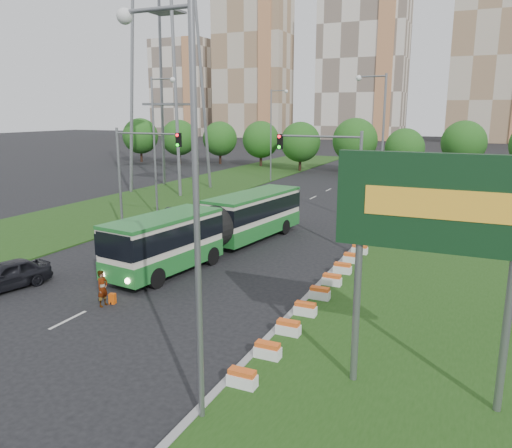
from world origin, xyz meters
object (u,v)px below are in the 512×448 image
at_px(traffic_mast_left, 136,164).
at_px(car_left_near, 6,275).
at_px(shopping_trolley, 112,299).
at_px(articulated_bus, 217,226).
at_px(pedestrian, 103,288).
at_px(car_left_far, 174,218).
at_px(billboard, 435,214).
at_px(traffic_mast_median, 335,172).

distance_m(traffic_mast_left, car_left_near, 14.10).
bearing_deg(shopping_trolley, articulated_bus, 75.87).
bearing_deg(car_left_near, pedestrian, 16.35).
bearing_deg(pedestrian, shopping_trolley, -28.44).
bearing_deg(car_left_far, traffic_mast_left, -137.52).
height_order(articulated_bus, shopping_trolley, articulated_bus).
bearing_deg(articulated_bus, billboard, -33.29).
height_order(articulated_bus, pedestrian, articulated_bus).
relative_size(car_left_far, pedestrian, 2.60).
distance_m(traffic_mast_median, shopping_trolley, 16.23).
bearing_deg(car_left_far, shopping_trolley, -84.20).
distance_m(traffic_mast_left, shopping_trolley, 15.73).
distance_m(articulated_bus, shopping_trolley, 10.31).
distance_m(car_left_far, shopping_trolley, 16.50).
bearing_deg(traffic_mast_median, car_left_near, -133.85).
relative_size(billboard, traffic_mast_median, 1.00).
bearing_deg(billboard, traffic_mast_median, 115.03).
relative_size(car_left_far, shopping_trolley, 9.05).
height_order(traffic_mast_left, articulated_bus, traffic_mast_left).
height_order(traffic_mast_median, car_left_far, traffic_mast_median).
relative_size(traffic_mast_median, shopping_trolley, 15.60).
distance_m(traffic_mast_median, pedestrian, 16.48).
height_order(billboard, traffic_mast_left, same).
bearing_deg(traffic_mast_median, traffic_mast_left, -176.23).
bearing_deg(car_left_near, articulated_bus, 72.13).
bearing_deg(pedestrian, articulated_bus, -3.79).
xyz_separation_m(billboard, car_left_near, (-21.16, 1.75, -5.39)).
height_order(traffic_mast_left, shopping_trolley, traffic_mast_left).
bearing_deg(traffic_mast_left, car_left_near, -83.70).
height_order(traffic_mast_left, pedestrian, traffic_mast_left).
height_order(articulated_bus, car_left_near, articulated_bus).
bearing_deg(articulated_bus, car_left_far, 150.86).
distance_m(car_left_near, pedestrian, 6.25).
height_order(traffic_mast_median, articulated_bus, traffic_mast_median).
relative_size(billboard, shopping_trolley, 15.60).
distance_m(billboard, articulated_bus, 19.63).
relative_size(articulated_bus, car_left_far, 3.87).
xyz_separation_m(traffic_mast_left, articulated_bus, (8.21, -2.42, -3.54)).
bearing_deg(traffic_mast_median, articulated_bus, -153.79).
bearing_deg(shopping_trolley, traffic_mast_left, 109.67).
relative_size(billboard, car_left_far, 1.72).
distance_m(billboard, car_left_near, 21.91).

